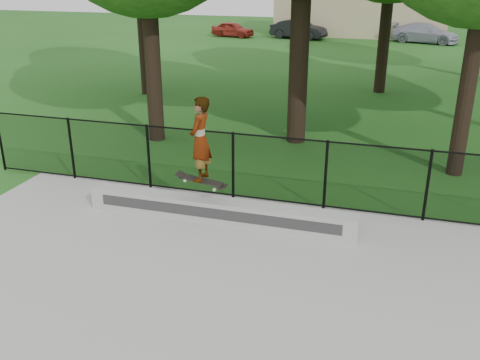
{
  "coord_description": "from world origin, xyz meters",
  "views": [
    {
      "loc": [
        1.24,
        -4.43,
        4.83
      ],
      "look_at": [
        -1.33,
        4.2,
        1.2
      ],
      "focal_mm": 40.0,
      "sensor_mm": 36.0,
      "label": 1
    }
  ],
  "objects_px": {
    "grind_ledge": "(219,211)",
    "skater_airborne": "(200,141)",
    "car_a": "(233,29)",
    "car_b": "(299,29)",
    "car_c": "(425,33)"
  },
  "relations": [
    {
      "from": "grind_ledge",
      "to": "skater_airborne",
      "type": "bearing_deg",
      "value": -154.81
    },
    {
      "from": "grind_ledge",
      "to": "car_b",
      "type": "height_order",
      "value": "car_b"
    },
    {
      "from": "car_a",
      "to": "skater_airborne",
      "type": "height_order",
      "value": "skater_airborne"
    },
    {
      "from": "grind_ledge",
      "to": "car_c",
      "type": "distance_m",
      "value": 29.8
    },
    {
      "from": "car_b",
      "to": "car_c",
      "type": "xyz_separation_m",
      "value": [
        8.48,
        0.27,
        -0.02
      ]
    },
    {
      "from": "car_a",
      "to": "skater_airborne",
      "type": "xyz_separation_m",
      "value": [
        8.44,
        -29.03,
        1.22
      ]
    },
    {
      "from": "grind_ledge",
      "to": "car_b",
      "type": "relative_size",
      "value": 1.54
    },
    {
      "from": "grind_ledge",
      "to": "car_b",
      "type": "xyz_separation_m",
      "value": [
        -3.97,
        29.18,
        0.37
      ]
    },
    {
      "from": "grind_ledge",
      "to": "car_a",
      "type": "distance_m",
      "value": 30.18
    },
    {
      "from": "grind_ledge",
      "to": "skater_airborne",
      "type": "height_order",
      "value": "skater_airborne"
    },
    {
      "from": "car_c",
      "to": "grind_ledge",
      "type": "bearing_deg",
      "value": -173.32
    },
    {
      "from": "car_c",
      "to": "car_b",
      "type": "bearing_deg",
      "value": 107.22
    },
    {
      "from": "car_b",
      "to": "skater_airborne",
      "type": "height_order",
      "value": "skater_airborne"
    },
    {
      "from": "grind_ledge",
      "to": "car_a",
      "type": "xyz_separation_m",
      "value": [
        -8.74,
        28.89,
        0.25
      ]
    },
    {
      "from": "grind_ledge",
      "to": "car_b",
      "type": "bearing_deg",
      "value": 97.76
    }
  ]
}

